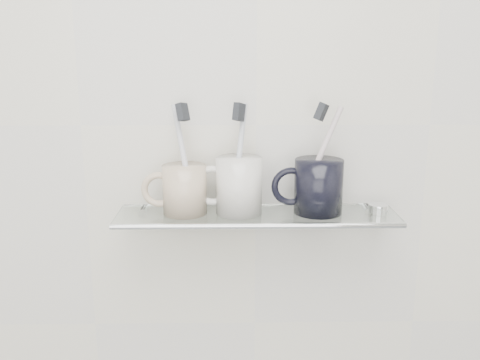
{
  "coord_description": "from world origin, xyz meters",
  "views": [
    {
      "loc": [
        -0.04,
        0.13,
        1.39
      ],
      "look_at": [
        -0.03,
        1.04,
        1.16
      ],
      "focal_mm": 40.0,
      "sensor_mm": 36.0,
      "label": 1
    }
  ],
  "objects_px": {
    "mug_left": "(185,189)",
    "mug_center": "(239,186)",
    "mug_right": "(318,186)",
    "shelf_glass": "(257,216)"
  },
  "relations": [
    {
      "from": "mug_left",
      "to": "mug_center",
      "type": "distance_m",
      "value": 0.1
    },
    {
      "from": "mug_left",
      "to": "mug_right",
      "type": "height_order",
      "value": "mug_right"
    },
    {
      "from": "mug_left",
      "to": "mug_center",
      "type": "relative_size",
      "value": 0.86
    },
    {
      "from": "shelf_glass",
      "to": "mug_left",
      "type": "height_order",
      "value": "mug_left"
    },
    {
      "from": "mug_center",
      "to": "mug_right",
      "type": "xyz_separation_m",
      "value": [
        0.14,
        0.0,
        -0.0
      ]
    },
    {
      "from": "mug_right",
      "to": "mug_left",
      "type": "bearing_deg",
      "value": 167.56
    },
    {
      "from": "shelf_glass",
      "to": "mug_center",
      "type": "height_order",
      "value": "mug_center"
    },
    {
      "from": "mug_left",
      "to": "shelf_glass",
      "type": "bearing_deg",
      "value": -7.91
    },
    {
      "from": "mug_center",
      "to": "mug_right",
      "type": "height_order",
      "value": "mug_center"
    },
    {
      "from": "mug_center",
      "to": "mug_right",
      "type": "bearing_deg",
      "value": 8.55
    }
  ]
}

